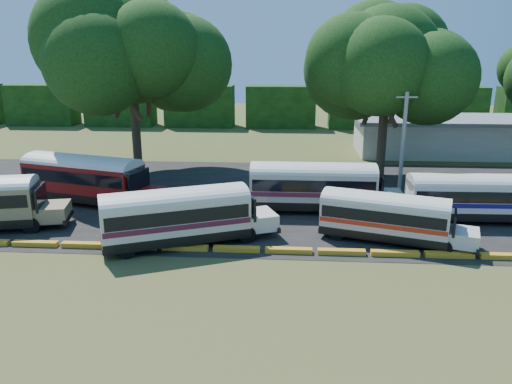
# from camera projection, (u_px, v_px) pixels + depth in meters

# --- Properties ---
(ground) EXTENTS (160.00, 160.00, 0.00)m
(ground) POSITION_uv_depth(u_px,v_px,m) (261.00, 259.00, 27.73)
(ground) COLOR #2D4918
(ground) RESTS_ON ground
(asphalt_strip) EXTENTS (64.00, 24.00, 0.02)m
(asphalt_strip) POSITION_uv_depth(u_px,v_px,m) (283.00, 197.00, 39.16)
(asphalt_strip) COLOR black
(asphalt_strip) RESTS_ON ground
(curb) EXTENTS (53.70, 0.45, 0.30)m
(curb) POSITION_uv_depth(u_px,v_px,m) (263.00, 250.00, 28.65)
(curb) COLOR orange
(curb) RESTS_ON ground
(terminal_building) EXTENTS (19.00, 9.00, 4.00)m
(terminal_building) POSITION_uv_depth(u_px,v_px,m) (441.00, 136.00, 54.70)
(terminal_building) COLOR beige
(terminal_building) RESTS_ON ground
(treeline_backdrop) EXTENTS (130.00, 4.00, 6.00)m
(treeline_backdrop) POSITION_uv_depth(u_px,v_px,m) (281.00, 107.00, 72.88)
(treeline_backdrop) COLOR black
(treeline_backdrop) RESTS_ON ground
(bus_red) EXTENTS (11.50, 5.70, 3.67)m
(bus_red) POSITION_uv_depth(u_px,v_px,m) (86.00, 176.00, 37.18)
(bus_red) COLOR black
(bus_red) RESTS_ON ground
(bus_cream_west) EXTENTS (10.65, 6.45, 3.45)m
(bus_cream_west) POSITION_uv_depth(u_px,v_px,m) (179.00, 213.00, 29.33)
(bus_cream_west) COLOR black
(bus_cream_west) RESTS_ON ground
(bus_cream_east) EXTENTS (10.81, 2.77, 3.55)m
(bus_cream_east) POSITION_uv_depth(u_px,v_px,m) (316.00, 184.00, 35.38)
(bus_cream_east) COLOR black
(bus_cream_east) RESTS_ON ground
(bus_white_red) EXTENTS (9.36, 4.92, 3.00)m
(bus_white_red) POSITION_uv_depth(u_px,v_px,m) (388.00, 215.00, 29.88)
(bus_white_red) COLOR black
(bus_white_red) RESTS_ON ground
(bus_white_blue) EXTENTS (9.96, 2.67, 3.26)m
(bus_white_blue) POSITION_uv_depth(u_px,v_px,m) (473.00, 195.00, 33.37)
(bus_white_blue) COLOR black
(bus_white_blue) RESTS_ON ground
(tree_west) EXTENTS (13.77, 13.77, 16.54)m
(tree_west) POSITION_uv_depth(u_px,v_px,m) (130.00, 46.00, 43.37)
(tree_west) COLOR #35281A
(tree_west) RESTS_ON ground
(tree_center) EXTENTS (12.29, 12.29, 14.95)m
(tree_center) POSITION_uv_depth(u_px,v_px,m) (388.00, 59.00, 42.96)
(tree_center) COLOR #35281A
(tree_center) RESTS_ON ground
(utility_pole) EXTENTS (1.60, 0.30, 8.17)m
(utility_pole) POSITION_uv_depth(u_px,v_px,m) (403.00, 144.00, 38.31)
(utility_pole) COLOR gray
(utility_pole) RESTS_ON ground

